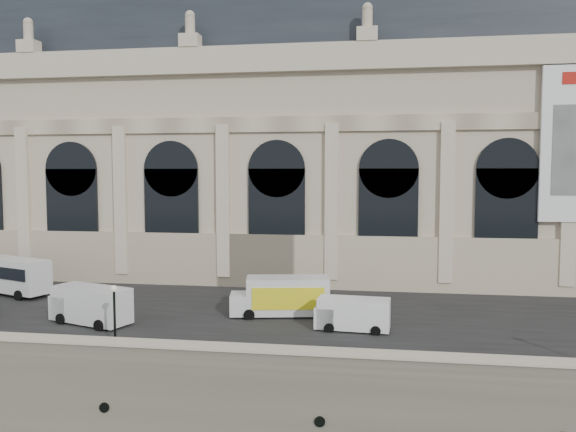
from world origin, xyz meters
name	(u,v)px	position (x,y,z in m)	size (l,w,h in m)	color
quay	(331,292)	(0.00, 35.00, 3.00)	(160.00, 70.00, 6.00)	gray
street	(311,310)	(0.00, 14.00, 6.03)	(160.00, 24.00, 0.06)	#2D2D2D
parapet	(284,359)	(0.00, 0.60, 6.62)	(160.00, 1.40, 1.21)	gray
museum	(273,144)	(-5.98, 30.86, 19.72)	(69.00, 18.70, 29.10)	#C3B496
van_b	(88,305)	(-15.12, 7.91, 7.35)	(6.34, 4.03, 2.64)	silver
van_c	(349,314)	(3.14, 8.88, 7.13)	(5.09, 2.36, 2.21)	white
box_truck	(282,297)	(-1.93, 11.99, 7.47)	(7.53, 3.60, 2.92)	silver
lamp_left	(115,318)	(-10.55, 2.58, 7.96)	(0.40, 0.40, 3.93)	black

